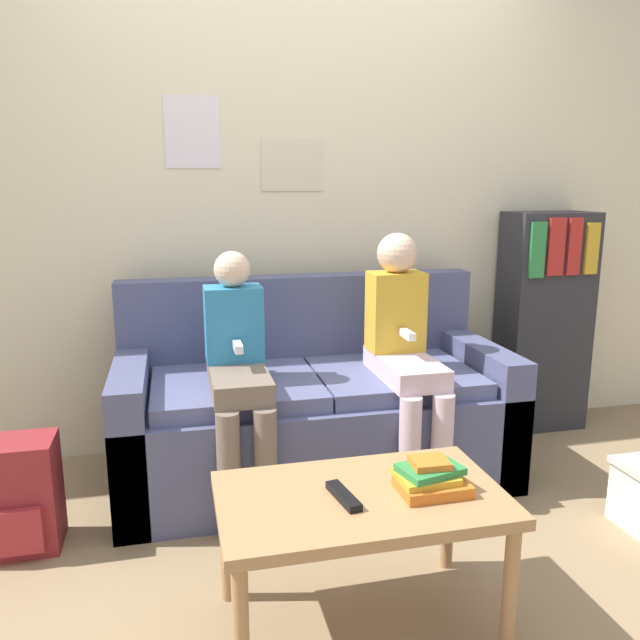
{
  "coord_description": "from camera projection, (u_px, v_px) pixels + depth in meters",
  "views": [
    {
      "loc": [
        -0.6,
        -2.14,
        1.34
      ],
      "look_at": [
        0.0,
        0.37,
        0.77
      ],
      "focal_mm": 35.0,
      "sensor_mm": 36.0,
      "label": 1
    }
  ],
  "objects": [
    {
      "name": "person_right",
      "position": [
        405.0,
        347.0,
        2.71
      ],
      "size": [
        0.24,
        0.55,
        1.13
      ],
      "color": "silver",
      "rests_on": "ground_plane"
    },
    {
      "name": "backpack",
      "position": [
        18.0,
        496.0,
        2.3
      ],
      "size": [
        0.28,
        0.24,
        0.42
      ],
      "color": "maroon",
      "rests_on": "ground_plane"
    },
    {
      "name": "person_left",
      "position": [
        238.0,
        368.0,
        2.54
      ],
      "size": [
        0.24,
        0.55,
        1.06
      ],
      "color": "#756656",
      "rests_on": "ground_plane"
    },
    {
      "name": "wall_back",
      "position": [
        291.0,
        191.0,
        3.13
      ],
      "size": [
        8.0,
        0.06,
        2.6
      ],
      "color": "beige",
      "rests_on": "ground_plane"
    },
    {
      "name": "coffee_table",
      "position": [
        361.0,
        510.0,
        1.86
      ],
      "size": [
        0.85,
        0.5,
        0.44
      ],
      "color": "#AD7F51",
      "rests_on": "ground_plane"
    },
    {
      "name": "ground_plane",
      "position": [
        342.0,
        530.0,
        2.46
      ],
      "size": [
        10.0,
        10.0,
        0.0
      ],
      "primitive_type": "plane",
      "color": "#937A56"
    },
    {
      "name": "bookshelf",
      "position": [
        544.0,
        321.0,
        3.41
      ],
      "size": [
        0.46,
        0.28,
        1.19
      ],
      "color": "#2D2D33",
      "rests_on": "ground_plane"
    },
    {
      "name": "book_stack",
      "position": [
        430.0,
        478.0,
        1.86
      ],
      "size": [
        0.21,
        0.17,
        0.1
      ],
      "color": "orange",
      "rests_on": "coffee_table"
    },
    {
      "name": "couch",
      "position": [
        313.0,
        412.0,
        2.88
      ],
      "size": [
        1.73,
        0.79,
        0.9
      ],
      "color": "#4C5175",
      "rests_on": "ground_plane"
    },
    {
      "name": "tv_remote",
      "position": [
        344.0,
        496.0,
        1.81
      ],
      "size": [
        0.07,
        0.17,
        0.02
      ],
      "rotation": [
        0.0,
        0.0,
        0.18
      ],
      "color": "black",
      "rests_on": "coffee_table"
    }
  ]
}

